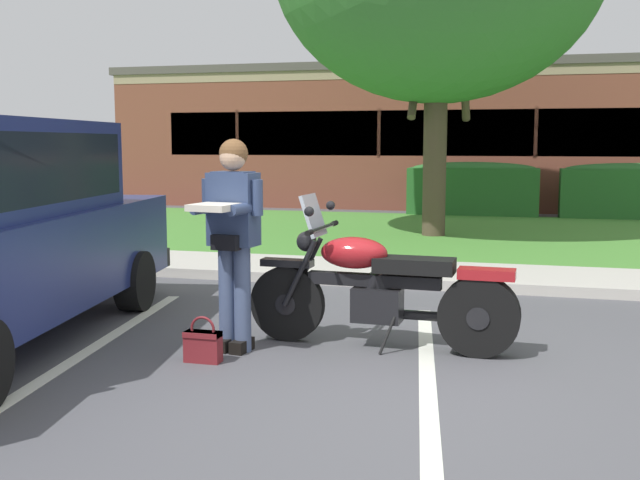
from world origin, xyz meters
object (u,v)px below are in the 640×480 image
Objects in this scene: rider_person at (232,227)px; brick_building at (533,137)px; hedge_center_left at (637,190)px; motorcycle at (390,290)px; handbag at (203,344)px; hedge_left at (473,188)px.

rider_person is 18.37m from brick_building.
motorcycle is at bearing -106.55° from hedge_center_left.
handbag is (-0.12, -0.36, -0.86)m from rider_person.
brick_building is at bearing 85.84° from motorcycle.
rider_person reaches higher than motorcycle.
brick_building reaches higher than motorcycle.
motorcycle is 0.78× the size of hedge_left.
rider_person is 0.54× the size of hedge_center_left.
brick_building is (-2.10, 6.35, 1.18)m from hedge_center_left.
brick_building is at bearing 108.32° from hedge_center_left.
handbag is 12.26m from hedge_left.
motorcycle is 1.32× the size of rider_person.
rider_person reaches higher than hedge_center_left.
hedge_center_left is (3.40, 11.43, 0.16)m from motorcycle.
brick_building is at bearing 78.04° from hedge_left.
rider_person is at bearing -95.54° from hedge_left.
hedge_center_left is (4.71, 12.18, 0.51)m from handbag.
brick_building is (1.35, 6.35, 1.18)m from hedge_left.
hedge_left is at bearing 84.46° from rider_person.
hedge_left is at bearing 90.26° from motorcycle.
motorcycle reaches higher than handbag.
motorcycle is 17.88m from brick_building.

